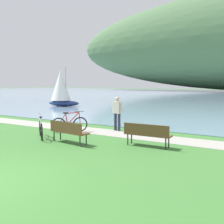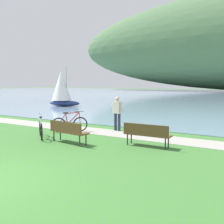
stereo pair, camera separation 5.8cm
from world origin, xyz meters
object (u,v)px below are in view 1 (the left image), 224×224
at_px(park_bench_near_camera, 147,133).
at_px(park_bench_further_along, 68,130).
at_px(sailboat_nearest_to_shore, 61,88).
at_px(bicycle_leaning_near_bench, 41,129).
at_px(person_at_shoreline, 117,111).
at_px(bicycle_beside_path, 70,124).

distance_m(park_bench_near_camera, park_bench_further_along, 3.12).
distance_m(park_bench_near_camera, sailboat_nearest_to_shore, 18.50).
relative_size(park_bench_further_along, bicycle_leaning_near_bench, 1.33).
xyz_separation_m(park_bench_near_camera, person_at_shoreline, (-2.67, 2.31, 0.46)).
distance_m(park_bench_further_along, bicycle_leaning_near_bench, 1.74).
height_order(bicycle_leaning_near_bench, sailboat_nearest_to_shore, sailboat_nearest_to_shore).
height_order(park_bench_near_camera, bicycle_beside_path, bicycle_beside_path).
relative_size(bicycle_beside_path, person_at_shoreline, 0.76).
bearing_deg(bicycle_leaning_near_bench, park_bench_further_along, -6.29).
xyz_separation_m(bicycle_beside_path, person_at_shoreline, (1.84, 1.47, 0.58)).
relative_size(park_bench_near_camera, sailboat_nearest_to_shore, 0.46).
bearing_deg(park_bench_further_along, park_bench_near_camera, 21.14).
xyz_separation_m(park_bench_near_camera, bicycle_leaning_near_bench, (-4.63, -0.93, -0.12)).
bearing_deg(sailboat_nearest_to_shore, bicycle_beside_path, -46.13).
xyz_separation_m(bicycle_leaning_near_bench, bicycle_beside_path, (0.11, 1.78, 0.00)).
distance_m(bicycle_beside_path, person_at_shoreline, 2.43).
bearing_deg(person_at_shoreline, sailboat_nearest_to_shore, 142.91).
bearing_deg(park_bench_near_camera, bicycle_beside_path, 169.41).
height_order(park_bench_further_along, person_at_shoreline, person_at_shoreline).
xyz_separation_m(bicycle_beside_path, sailboat_nearest_to_shore, (-10.06, 10.47, 1.48)).
xyz_separation_m(park_bench_near_camera, sailboat_nearest_to_shore, (-14.57, 11.31, 1.36)).
bearing_deg(person_at_shoreline, bicycle_leaning_near_bench, -121.13).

